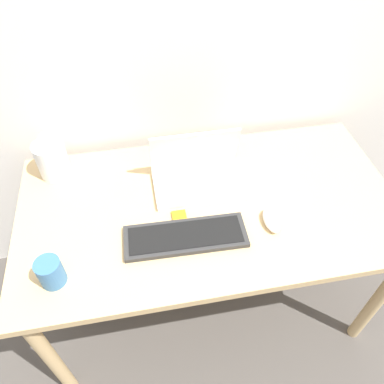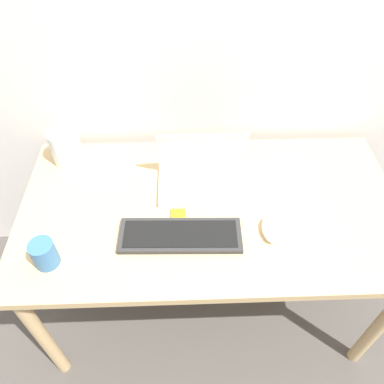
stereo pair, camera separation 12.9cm
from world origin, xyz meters
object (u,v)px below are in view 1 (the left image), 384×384
mug (51,272)px  mp3_player (180,218)px  mouse (271,220)px  vase (50,154)px  keyboard (186,236)px  laptop (197,173)px

mug → mp3_player: bearing=22.3°
mouse → vase: bearing=152.3°
mouse → keyboard: bearing=-178.5°
vase → mug: size_ratio=2.14×
keyboard → mug: mug is taller
mug → keyboard: bearing=11.3°
keyboard → mug: bearing=-168.7°
laptop → mug: size_ratio=3.43×
laptop → mp3_player: laptop is taller
keyboard → vase: (-0.45, 0.41, 0.09)m
mug → mouse: bearing=7.3°
laptop → keyboard: laptop is taller
keyboard → mp3_player: 0.09m
keyboard → mouse: bearing=1.5°
keyboard → mouse: 0.31m
laptop → mp3_player: bearing=-118.9°
vase → mug: bearing=-87.4°
laptop → keyboard: (-0.09, -0.26, -0.04)m
mouse → mug: (-0.74, -0.09, 0.03)m
mp3_player → mug: bearing=-157.7°
mouse → mp3_player: size_ratio=1.72×
mouse → laptop: bearing=131.1°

